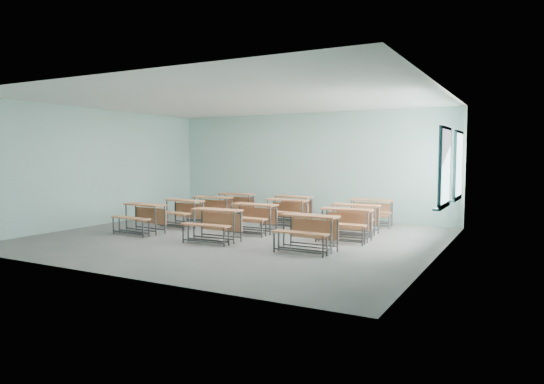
{
  "coord_description": "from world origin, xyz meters",
  "views": [
    {
      "loc": [
        6.04,
        -9.5,
        1.93
      ],
      "look_at": [
        0.28,
        1.2,
        1.0
      ],
      "focal_mm": 32.0,
      "sensor_mm": 36.0,
      "label": 1
    }
  ],
  "objects_px": {
    "desk_unit_r1c0": "(182,209)",
    "desk_unit_r3c2": "(371,208)",
    "desk_unit_r0c0": "(142,214)",
    "desk_unit_r0c2": "(308,227)",
    "desk_unit_r0c1": "(215,220)",
    "desk_unit_r1c2": "(345,219)",
    "desk_unit_r2c0": "(211,205)",
    "desk_unit_r2c1": "(286,208)",
    "desk_unit_r2c2": "(354,214)",
    "desk_unit_r1c1": "(252,214)",
    "desk_unit_r3c1": "(291,204)",
    "desk_unit_r3c0": "(235,201)"
  },
  "relations": [
    {
      "from": "desk_unit_r1c0",
      "to": "desk_unit_r3c2",
      "type": "relative_size",
      "value": 1.0
    },
    {
      "from": "desk_unit_r0c0",
      "to": "desk_unit_r0c2",
      "type": "height_order",
      "value": "same"
    },
    {
      "from": "desk_unit_r0c1",
      "to": "desk_unit_r1c2",
      "type": "relative_size",
      "value": 1.0
    },
    {
      "from": "desk_unit_r2c0",
      "to": "desk_unit_r2c1",
      "type": "height_order",
      "value": "same"
    },
    {
      "from": "desk_unit_r2c2",
      "to": "desk_unit_r3c2",
      "type": "bearing_deg",
      "value": 91.22
    },
    {
      "from": "desk_unit_r2c2",
      "to": "desk_unit_r2c1",
      "type": "bearing_deg",
      "value": 169.63
    },
    {
      "from": "desk_unit_r0c2",
      "to": "desk_unit_r2c2",
      "type": "height_order",
      "value": "same"
    },
    {
      "from": "desk_unit_r0c1",
      "to": "desk_unit_r1c1",
      "type": "height_order",
      "value": "same"
    },
    {
      "from": "desk_unit_r0c2",
      "to": "desk_unit_r3c2",
      "type": "xyz_separation_m",
      "value": [
        0.1,
        3.97,
        0.0
      ]
    },
    {
      "from": "desk_unit_r1c0",
      "to": "desk_unit_r1c2",
      "type": "relative_size",
      "value": 1.06
    },
    {
      "from": "desk_unit_r2c1",
      "to": "desk_unit_r0c1",
      "type": "bearing_deg",
      "value": -94.36
    },
    {
      "from": "desk_unit_r1c1",
      "to": "desk_unit_r3c2",
      "type": "relative_size",
      "value": 0.93
    },
    {
      "from": "desk_unit_r3c1",
      "to": "desk_unit_r0c1",
      "type": "bearing_deg",
      "value": -82.47
    },
    {
      "from": "desk_unit_r1c2",
      "to": "desk_unit_r2c2",
      "type": "relative_size",
      "value": 1.02
    },
    {
      "from": "desk_unit_r0c1",
      "to": "desk_unit_r2c1",
      "type": "bearing_deg",
      "value": 82.29
    },
    {
      "from": "desk_unit_r2c2",
      "to": "desk_unit_r3c0",
      "type": "distance_m",
      "value": 4.62
    },
    {
      "from": "desk_unit_r0c1",
      "to": "desk_unit_r0c2",
      "type": "distance_m",
      "value": 2.27
    },
    {
      "from": "desk_unit_r1c0",
      "to": "desk_unit_r2c1",
      "type": "xyz_separation_m",
      "value": [
        2.41,
        1.43,
        0.0
      ]
    },
    {
      "from": "desk_unit_r0c2",
      "to": "desk_unit_r3c2",
      "type": "height_order",
      "value": "same"
    },
    {
      "from": "desk_unit_r0c0",
      "to": "desk_unit_r3c1",
      "type": "height_order",
      "value": "same"
    },
    {
      "from": "desk_unit_r1c0",
      "to": "desk_unit_r3c1",
      "type": "relative_size",
      "value": 1.0
    },
    {
      "from": "desk_unit_r1c1",
      "to": "desk_unit_r2c1",
      "type": "relative_size",
      "value": 0.99
    },
    {
      "from": "desk_unit_r2c0",
      "to": "desk_unit_r3c0",
      "type": "xyz_separation_m",
      "value": [
        -0.01,
        1.29,
        0.0
      ]
    },
    {
      "from": "desk_unit_r1c1",
      "to": "desk_unit_r2c1",
      "type": "height_order",
      "value": "same"
    },
    {
      "from": "desk_unit_r2c1",
      "to": "desk_unit_r3c0",
      "type": "distance_m",
      "value": 2.54
    },
    {
      "from": "desk_unit_r2c1",
      "to": "desk_unit_r3c2",
      "type": "distance_m",
      "value": 2.33
    },
    {
      "from": "desk_unit_r0c1",
      "to": "desk_unit_r1c0",
      "type": "distance_m",
      "value": 2.55
    },
    {
      "from": "desk_unit_r2c1",
      "to": "desk_unit_r1c1",
      "type": "bearing_deg",
      "value": -94.77
    },
    {
      "from": "desk_unit_r3c1",
      "to": "desk_unit_r3c2",
      "type": "relative_size",
      "value": 1.0
    },
    {
      "from": "desk_unit_r0c2",
      "to": "desk_unit_r3c1",
      "type": "relative_size",
      "value": 0.95
    },
    {
      "from": "desk_unit_r0c1",
      "to": "desk_unit_r1c1",
      "type": "relative_size",
      "value": 1.01
    },
    {
      "from": "desk_unit_r3c1",
      "to": "desk_unit_r1c1",
      "type": "bearing_deg",
      "value": -79.12
    },
    {
      "from": "desk_unit_r0c1",
      "to": "desk_unit_r1c0",
      "type": "xyz_separation_m",
      "value": [
        -2.09,
        1.45,
        0.0
      ]
    },
    {
      "from": "desk_unit_r2c0",
      "to": "desk_unit_r1c0",
      "type": "bearing_deg",
      "value": -100.87
    },
    {
      "from": "desk_unit_r0c1",
      "to": "desk_unit_r1c2",
      "type": "height_order",
      "value": "same"
    },
    {
      "from": "desk_unit_r1c1",
      "to": "desk_unit_r2c1",
      "type": "xyz_separation_m",
      "value": [
        0.17,
        1.48,
        0.0
      ]
    },
    {
      "from": "desk_unit_r1c1",
      "to": "desk_unit_r2c2",
      "type": "bearing_deg",
      "value": 26.37
    },
    {
      "from": "desk_unit_r1c2",
      "to": "desk_unit_r3c0",
      "type": "height_order",
      "value": "same"
    },
    {
      "from": "desk_unit_r0c2",
      "to": "desk_unit_r2c0",
      "type": "xyz_separation_m",
      "value": [
        -4.25,
        2.63,
        0.0
      ]
    },
    {
      "from": "desk_unit_r3c1",
      "to": "desk_unit_r3c2",
      "type": "height_order",
      "value": "same"
    },
    {
      "from": "desk_unit_r2c0",
      "to": "desk_unit_r2c1",
      "type": "relative_size",
      "value": 1.04
    },
    {
      "from": "desk_unit_r1c1",
      "to": "desk_unit_r2c0",
      "type": "height_order",
      "value": "same"
    },
    {
      "from": "desk_unit_r3c2",
      "to": "desk_unit_r0c2",
      "type": "bearing_deg",
      "value": -99.07
    },
    {
      "from": "desk_unit_r0c0",
      "to": "desk_unit_r0c2",
      "type": "bearing_deg",
      "value": 4.02
    },
    {
      "from": "desk_unit_r0c0",
      "to": "desk_unit_r3c0",
      "type": "bearing_deg",
      "value": 91.39
    },
    {
      "from": "desk_unit_r2c2",
      "to": "desk_unit_r3c1",
      "type": "relative_size",
      "value": 0.93
    },
    {
      "from": "desk_unit_r2c2",
      "to": "desk_unit_r0c2",
      "type": "bearing_deg",
      "value": -92.59
    },
    {
      "from": "desk_unit_r1c0",
      "to": "desk_unit_r3c1",
      "type": "distance_m",
      "value": 3.23
    },
    {
      "from": "desk_unit_r0c2",
      "to": "desk_unit_r2c1",
      "type": "distance_m",
      "value": 3.47
    },
    {
      "from": "desk_unit_r3c2",
      "to": "desk_unit_r2c1",
      "type": "bearing_deg",
      "value": -159.3
    }
  ]
}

